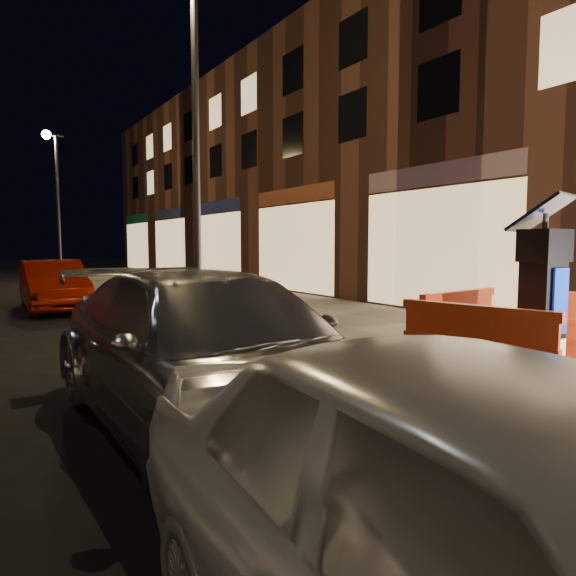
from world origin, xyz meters
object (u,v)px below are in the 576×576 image
car_red (54,310)px  barrier_back (458,339)px  car_silver (212,430)px  parking_kiosk (542,310)px  barrier_kerbside (474,368)px

car_red → barrier_back: bearing=-75.1°
car_silver → car_red: size_ratio=1.28×
barrier_back → car_silver: size_ratio=0.27×
parking_kiosk → barrier_kerbside: parking_kiosk is taller
parking_kiosk → barrier_kerbside: bearing=168.9°
barrier_back → car_red: 11.13m
parking_kiosk → car_red: (-2.65, 11.74, -1.11)m
barrier_kerbside → car_red: 11.88m
parking_kiosk → car_silver: parking_kiosk is taller
barrier_kerbside → car_silver: size_ratio=0.27×
car_red → car_silver: bearing=-89.0°
car_silver → car_red: (0.02, 10.20, 0.00)m
barrier_kerbside → car_red: barrier_kerbside is taller
barrier_back → car_red: size_ratio=0.35×
barrier_back → car_red: bearing=95.8°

